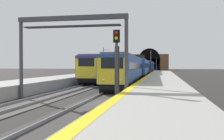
{
  "coord_description": "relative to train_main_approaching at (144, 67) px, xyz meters",
  "views": [
    {
      "loc": [
        -17.3,
        -4.47,
        2.64
      ],
      "look_at": [
        7.28,
        0.34,
        2.16
      ],
      "focal_mm": 41.68,
      "sensor_mm": 36.0,
      "label": 1
    }
  ],
  "objects": [
    {
      "name": "railway_signal_mid",
      "position": [
        -2.75,
        -1.78,
        1.45
      ],
      "size": [
        0.39,
        0.38,
        6.04
      ],
      "rotation": [
        0.0,
        0.0,
        3.14
      ],
      "color": "#38383D",
      "rests_on": "ground_plane"
    },
    {
      "name": "track_adjacent_line",
      "position": [
        -45.55,
        4.62,
        -2.12
      ],
      "size": [
        160.0,
        3.1,
        0.21
      ],
      "color": "#4C4742",
      "rests_on": "ground_plane"
    },
    {
      "name": "railway_signal_near",
      "position": [
        -47.66,
        -1.78,
        0.63
      ],
      "size": [
        0.39,
        0.38,
        4.72
      ],
      "rotation": [
        0.0,
        0.0,
        3.14
      ],
      "color": "#38383D",
      "rests_on": "ground_plane"
    },
    {
      "name": "railway_signal_far",
      "position": [
        50.75,
        -1.78,
        1.11
      ],
      "size": [
        0.39,
        0.38,
        5.63
      ],
      "rotation": [
        0.0,
        0.0,
        3.14
      ],
      "color": "#4C4C54",
      "rests_on": "ground_plane"
    },
    {
      "name": "track_main_line",
      "position": [
        -45.55,
        0.0,
        -2.12
      ],
      "size": [
        160.0,
        2.86,
        0.21
      ],
      "color": "#383533",
      "rests_on": "ground_plane"
    },
    {
      "name": "catenary_mast_near",
      "position": [
        6.69,
        11.51,
        1.65
      ],
      "size": [
        0.22,
        1.92,
        7.44
      ],
      "color": "#595B60",
      "rests_on": "ground_plane"
    },
    {
      "name": "train_main_approaching",
      "position": [
        0.0,
        0.0,
        0.0
      ],
      "size": [
        82.39,
        3.25,
        4.69
      ],
      "rotation": [
        0.0,
        0.0,
        3.16
      ],
      "color": "#264C99",
      "rests_on": "ground_plane"
    },
    {
      "name": "ground_plane",
      "position": [
        -45.55,
        0.0,
        -2.16
      ],
      "size": [
        320.0,
        320.0,
        0.0
      ],
      "primitive_type": "plane",
      "color": "#282623"
    },
    {
      "name": "platform_right_edge_strip",
      "position": [
        -45.55,
        -2.32,
        -1.1
      ],
      "size": [
        112.0,
        0.5,
        0.01
      ],
      "primitive_type": "cube",
      "color": "yellow",
      "rests_on": "platform_right"
    },
    {
      "name": "platform_right",
      "position": [
        -45.55,
        -4.29,
        -1.63
      ],
      "size": [
        112.0,
        4.44,
        1.06
      ],
      "primitive_type": "cube",
      "color": "#9E9B93",
      "rests_on": "ground_plane"
    },
    {
      "name": "overhead_signal_gantry",
      "position": [
        -44.13,
        2.31,
        2.69
      ],
      "size": [
        0.7,
        8.65,
        6.36
      ],
      "color": "#3F3F47",
      "rests_on": "ground_plane"
    },
    {
      "name": "train_adjacent_platform",
      "position": [
        -4.3,
        4.62,
        0.14
      ],
      "size": [
        56.96,
        2.94,
        4.02
      ],
      "rotation": [
        0.0,
        0.0,
        3.14
      ],
      "color": "navy",
      "rests_on": "ground_plane"
    },
    {
      "name": "tunnel_portal",
      "position": [
        74.55,
        2.31,
        2.04
      ],
      "size": [
        2.58,
        19.64,
        11.34
      ],
      "color": "brown",
      "rests_on": "ground_plane"
    }
  ]
}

